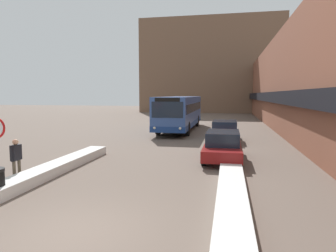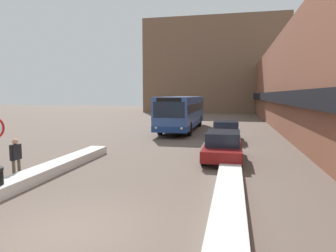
% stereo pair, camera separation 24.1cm
% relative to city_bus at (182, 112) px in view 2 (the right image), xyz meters
% --- Properties ---
extents(ground_plane, '(160.00, 160.00, 0.00)m').
position_rel_city_bus_xyz_m(ground_plane, '(0.89, -20.91, -1.70)').
color(ground_plane, '#66564C').
extents(building_row_right, '(5.50, 60.00, 8.63)m').
position_rel_city_bus_xyz_m(building_row_right, '(10.86, 3.09, 2.60)').
color(building_row_right, brown).
rests_on(building_row_right, ground_plane).
extents(building_backdrop_far, '(26.00, 8.00, 17.19)m').
position_rel_city_bus_xyz_m(building_backdrop_far, '(0.89, 31.05, 6.90)').
color(building_backdrop_far, brown).
rests_on(building_backdrop_far, ground_plane).
extents(snow_bank_left, '(0.90, 11.31, 0.40)m').
position_rel_city_bus_xyz_m(snow_bank_left, '(-2.71, -17.38, -1.50)').
color(snow_bank_left, silver).
rests_on(snow_bank_left, ground_plane).
extents(snow_bank_right, '(0.90, 10.47, 0.33)m').
position_rel_city_bus_xyz_m(snow_bank_right, '(4.49, -17.86, -1.53)').
color(snow_bank_right, silver).
rests_on(snow_bank_right, ground_plane).
extents(city_bus, '(2.68, 11.97, 3.07)m').
position_rel_city_bus_xyz_m(city_bus, '(0.00, 0.00, 0.00)').
color(city_bus, '#335193').
rests_on(city_bus, ground_plane).
extents(parked_car_front, '(1.85, 4.37, 1.43)m').
position_rel_city_bus_xyz_m(parked_car_front, '(4.09, -12.07, -0.97)').
color(parked_car_front, maroon).
rests_on(parked_car_front, ground_plane).
extents(parked_car_middle, '(1.93, 4.26, 1.41)m').
position_rel_city_bus_xyz_m(parked_car_middle, '(4.09, -5.66, -0.98)').
color(parked_car_middle, '#B7B7BC').
rests_on(parked_car_middle, ground_plane).
extents(pedestrian, '(0.21, 0.51, 1.58)m').
position_rel_city_bus_xyz_m(pedestrian, '(-3.48, -17.30, -0.75)').
color(pedestrian, brown).
rests_on(pedestrian, ground_plane).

